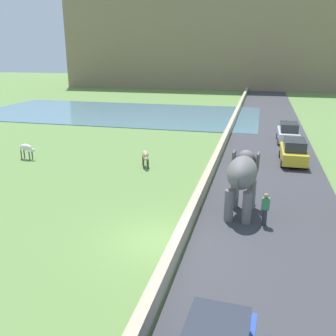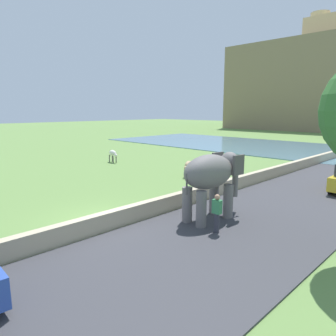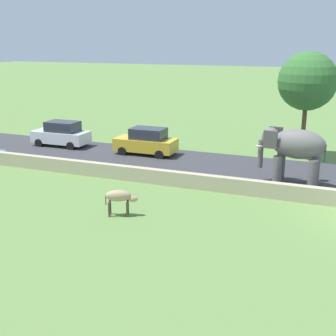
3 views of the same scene
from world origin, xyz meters
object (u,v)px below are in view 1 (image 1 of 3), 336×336
object	(u,v)px
elephant	(243,175)
cow_white	(27,148)
car_white	(288,133)
person_beside_elephant	(265,209)
cow_tan	(145,155)
car_yellow	(294,152)

from	to	relation	value
elephant	cow_white	xyz separation A→B (m)	(-16.10, 6.06, -1.20)
car_white	cow_white	distance (m)	21.73
elephant	person_beside_elephant	size ratio (longest dim) A/B	2.16
cow_tan	car_yellow	bearing A→B (deg)	18.15
elephant	cow_white	size ratio (longest dim) A/B	2.48
person_beside_elephant	car_yellow	bearing A→B (deg)	79.58
elephant	cow_white	bearing A→B (deg)	159.39
cow_tan	cow_white	world-z (taller)	same
cow_white	elephant	bearing A→B (deg)	-20.61
elephant	car_yellow	distance (m)	10.17
car_yellow	cow_tan	size ratio (longest dim) A/B	2.85
car_white	cow_white	xyz separation A→B (m)	(-19.24, -10.11, -0.06)
cow_white	person_beside_elephant	bearing A→B (deg)	-22.71
car_white	cow_white	bearing A→B (deg)	-152.27
elephant	cow_white	distance (m)	17.25
person_beside_elephant	cow_tan	distance (m)	11.00
elephant	cow_white	world-z (taller)	elephant
person_beside_elephant	car_white	bearing A→B (deg)	83.48
car_yellow	cow_white	world-z (taller)	car_yellow
cow_tan	car_white	bearing A→B (deg)	44.45
elephant	cow_tan	world-z (taller)	elephant
cow_tan	person_beside_elephant	bearing A→B (deg)	-42.83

